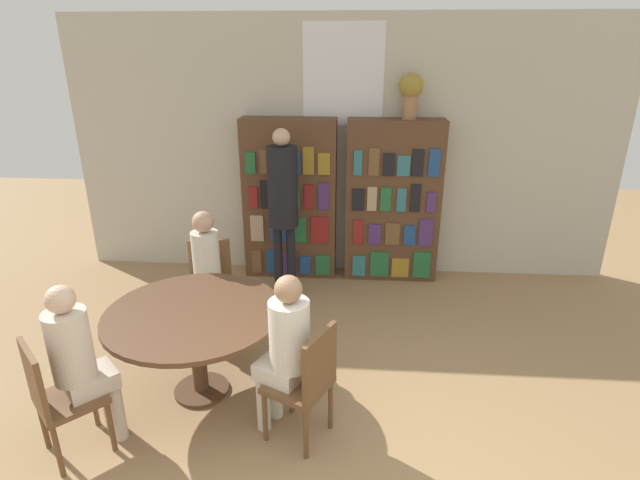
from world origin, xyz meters
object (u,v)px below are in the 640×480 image
object	(u,v)px
chair_left_side	(210,281)
flower_vase	(411,91)
bookshelf_right	(393,202)
seated_reader_left	(206,269)
seated_reader_back	(79,357)
librarian_standing	(283,194)
chair_far_side	(307,380)
bookshelf_left	(290,200)
seated_reader_right	(285,345)
chair_near_camera	(57,395)
reading_table	(195,323)

from	to	relation	value
chair_left_side	flower_vase	bearing A→B (deg)	-155.09
bookshelf_right	seated_reader_left	world-z (taller)	bookshelf_right
chair_left_side	seated_reader_back	bearing A→B (deg)	65.79
flower_vase	seated_reader_back	xyz separation A→B (m)	(-2.37, -2.97, -1.47)
chair_left_side	librarian_standing	distance (m)	1.23
chair_far_side	bookshelf_left	bearing A→B (deg)	35.81
bookshelf_left	chair_left_side	xyz separation A→B (m)	(-0.62, -1.35, -0.44)
chair_left_side	seated_reader_right	size ratio (longest dim) A/B	0.71
chair_near_camera	seated_reader_back	distance (m)	0.28
seated_reader_left	seated_reader_right	bearing A→B (deg)	117.07
flower_vase	seated_reader_right	bearing A→B (deg)	-110.47
seated_reader_right	chair_near_camera	bearing A→B (deg)	129.94
seated_reader_left	librarian_standing	xyz separation A→B (m)	(0.58, 1.03, 0.44)
chair_left_side	bookshelf_left	bearing A→B (deg)	-124.35
bookshelf_right	flower_vase	world-z (taller)	flower_vase
chair_left_side	seated_reader_right	xyz separation A→B (m)	(0.93, -1.38, 0.22)
chair_far_side	seated_reader_back	distance (m)	1.53
bookshelf_right	seated_reader_back	bearing A→B (deg)	-127.11
chair_far_side	chair_near_camera	bearing A→B (deg)	126.00
reading_table	seated_reader_right	xyz separation A→B (m)	(0.76, -0.37, 0.08)
bookshelf_right	reading_table	size ratio (longest dim) A/B	1.38
reading_table	chair_near_camera	bearing A→B (deg)	-134.19
chair_left_side	seated_reader_back	distance (m)	1.68
seated_reader_right	librarian_standing	world-z (taller)	librarian_standing
bookshelf_right	reading_table	bearing A→B (deg)	-125.03
chair_far_side	seated_reader_right	world-z (taller)	seated_reader_right
chair_near_camera	librarian_standing	size ratio (longest dim) A/B	0.48
chair_near_camera	chair_left_side	bearing A→B (deg)	117.00
bookshelf_right	librarian_standing	distance (m)	1.33
reading_table	seated_reader_right	world-z (taller)	seated_reader_right
bookshelf_right	librarian_standing	bearing A→B (deg)	-157.60
chair_near_camera	chair_left_side	xyz separation A→B (m)	(0.54, 1.74, 0.00)
seated_reader_left	librarian_standing	size ratio (longest dim) A/B	0.68
bookshelf_right	reading_table	world-z (taller)	bookshelf_right
bookshelf_right	chair_near_camera	size ratio (longest dim) A/B	2.11
flower_vase	seated_reader_left	world-z (taller)	flower_vase
chair_left_side	seated_reader_left	xyz separation A→B (m)	(0.03, -0.18, 0.22)
bookshelf_right	librarian_standing	size ratio (longest dim) A/B	1.02
seated_reader_back	chair_near_camera	bearing A→B (deg)	-90.00
seated_reader_left	seated_reader_back	world-z (taller)	seated_reader_left
chair_far_side	reading_table	bearing A→B (deg)	90.00
librarian_standing	chair_near_camera	bearing A→B (deg)	-113.93
bookshelf_left	seated_reader_left	xyz separation A→B (m)	(-0.59, -1.53, -0.22)
chair_near_camera	seated_reader_left	distance (m)	1.68
seated_reader_left	bookshelf_left	bearing A→B (deg)	-120.77
bookshelf_left	seated_reader_back	bearing A→B (deg)	-109.18
reading_table	seated_reader_back	xyz separation A→B (m)	(-0.59, -0.61, 0.07)
flower_vase	chair_left_side	distance (m)	2.92
seated_reader_left	seated_reader_back	distance (m)	1.50
flower_vase	chair_near_camera	distance (m)	4.32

